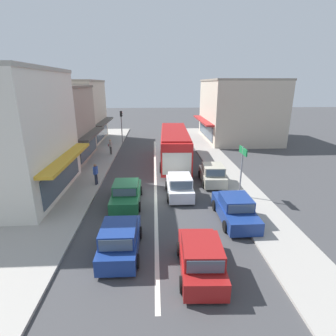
{
  "coord_description": "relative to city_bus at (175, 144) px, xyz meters",
  "views": [
    {
      "loc": [
        -0.02,
        -16.86,
        7.46
      ],
      "look_at": [
        1.0,
        2.52,
        1.2
      ],
      "focal_mm": 28.0,
      "sensor_mm": 36.0,
      "label": 1
    }
  ],
  "objects": [
    {
      "name": "ground_plane",
      "position": [
        -1.91,
        -7.83,
        -1.88
      ],
      "size": [
        140.0,
        140.0,
        0.0
      ],
      "primitive_type": "plane",
      "color": "#3F3F42"
    },
    {
      "name": "lane_centre_line",
      "position": [
        -1.91,
        -3.83,
        -1.88
      ],
      "size": [
        0.2,
        28.0,
        0.01
      ],
      "primitive_type": "cube",
      "color": "silver",
      "rests_on": "ground"
    },
    {
      "name": "sidewalk_left",
      "position": [
        -8.71,
        -1.83,
        -1.81
      ],
      "size": [
        5.2,
        44.0,
        0.14
      ],
      "primitive_type": "cube",
      "color": "#A39E96",
      "rests_on": "ground"
    },
    {
      "name": "kerb_right",
      "position": [
        4.29,
        -1.83,
        -1.82
      ],
      "size": [
        2.8,
        44.0,
        0.12
      ],
      "primitive_type": "cube",
      "color": "#A39E96",
      "rests_on": "ground"
    },
    {
      "name": "shopfront_mid_block",
      "position": [
        -12.09,
        1.53,
        1.78
      ],
      "size": [
        8.09,
        8.0,
        7.32
      ],
      "color": "gray",
      "rests_on": "ground"
    },
    {
      "name": "shopfront_far_end",
      "position": [
        -12.09,
        10.35,
        2.07
      ],
      "size": [
        7.43,
        9.35,
        7.92
      ],
      "color": "beige",
      "rests_on": "ground"
    },
    {
      "name": "building_right_far",
      "position": [
        9.57,
        10.94,
        2.13
      ],
      "size": [
        9.88,
        11.23,
        8.03
      ],
      "color": "beige",
      "rests_on": "ground"
    },
    {
      "name": "city_bus",
      "position": [
        0.0,
        0.0,
        0.0
      ],
      "size": [
        3.06,
        10.95,
        3.23
      ],
      "color": "red",
      "rests_on": "ground"
    },
    {
      "name": "hatchback_behind_bus_near",
      "position": [
        -0.25,
        -7.92,
        -1.17
      ],
      "size": [
        1.84,
        3.71,
        1.54
      ],
      "color": "silver",
      "rests_on": "ground"
    },
    {
      "name": "sedan_behind_bus_mid",
      "position": [
        -3.81,
        -8.92,
        -1.22
      ],
      "size": [
        1.91,
        4.2,
        1.47
      ],
      "color": "#1E6638",
      "rests_on": "ground"
    },
    {
      "name": "hatchback_queue_gap_filler",
      "position": [
        -3.57,
        -14.28,
        -1.17
      ],
      "size": [
        1.84,
        3.71,
        1.54
      ],
      "color": "navy",
      "rests_on": "ground"
    },
    {
      "name": "hatchback_adjacent_lane_lead",
      "position": [
        -0.13,
        -15.77,
        -1.17
      ],
      "size": [
        1.94,
        3.77,
        1.54
      ],
      "color": "maroon",
      "rests_on": "ground"
    },
    {
      "name": "parked_sedan_kerb_front",
      "position": [
        2.58,
        -11.46,
        -1.22
      ],
      "size": [
        1.93,
        4.21,
        1.47
      ],
      "color": "navy",
      "rests_on": "ground"
    },
    {
      "name": "parked_hatchback_kerb_second",
      "position": [
        2.55,
        -5.61,
        -1.17
      ],
      "size": [
        1.93,
        3.76,
        1.54
      ],
      "color": "#B7B29E",
      "rests_on": "ground"
    },
    {
      "name": "traffic_light_downstreet",
      "position": [
        -6.08,
        9.01,
        0.97
      ],
      "size": [
        0.32,
        0.24,
        4.2
      ],
      "color": "gray",
      "rests_on": "ground"
    },
    {
      "name": "directional_road_sign",
      "position": [
        3.81,
        -8.46,
        0.8
      ],
      "size": [
        0.1,
        1.4,
        3.6
      ],
      "color": "gray",
      "rests_on": "ground"
    },
    {
      "name": "pedestrian_with_handbag_near",
      "position": [
        -6.7,
        3.28,
        -0.81
      ],
      "size": [
        0.51,
        0.6,
        1.63
      ],
      "color": "#4C4742",
      "rests_on": "sidewalk_left"
    },
    {
      "name": "pedestrian_browsing_midblock",
      "position": [
        -6.4,
        -5.78,
        -0.81
      ],
      "size": [
        0.31,
        0.55,
        1.63
      ],
      "color": "#232838",
      "rests_on": "sidewalk_left"
    }
  ]
}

